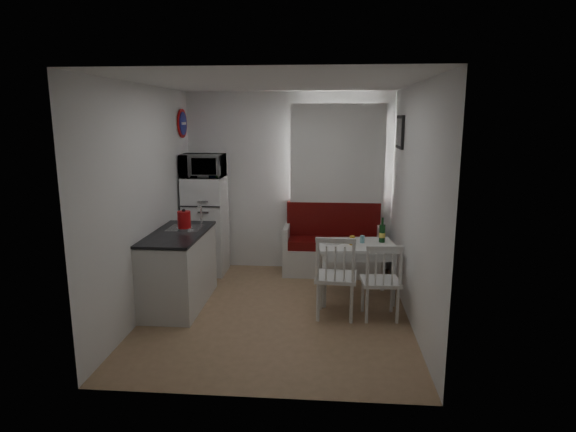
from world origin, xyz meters
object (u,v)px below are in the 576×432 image
Objects in this scene: dining_table at (356,250)px; microwave at (203,166)px; fridge at (206,225)px; wine_bottle at (382,230)px; bench at (333,250)px; chair_left at (336,269)px; kitchen_counter at (179,268)px; chair_right at (382,274)px; kettle at (184,220)px.

microwave is at bearing 151.89° from dining_table.
fridge is 4.49× the size of wine_bottle.
chair_left is at bearing -89.41° from bench.
kitchen_counter is 2.77× the size of chair_right.
kettle is (-1.82, 0.42, 0.43)m from chair_left.
fridge reaches higher than kitchen_counter.
chair_right reaches higher than dining_table.
fridge reaches higher than kettle.
microwave is (0.02, 1.19, 1.12)m from kitchen_counter.
fridge is at bearing 142.73° from chair_right.
chair_right is 2.41m from kettle.
kettle is at bearing 67.41° from kitchen_counter.
chair_right is 1.52× the size of wine_bottle.
fridge is (-1.85, 1.55, 0.10)m from chair_left.
kitchen_counter is at bearing -112.59° from kettle.
fridge is at bearing 89.10° from kitchen_counter.
chair_left is 2.57m from microwave.
bench is at bearing 34.42° from kettle.
chair_left is 2.42m from fridge.
kitchen_counter is 0.59m from kettle.
kettle is at bearing 170.77° from chair_left.
microwave reaches higher than dining_table.
kitchen_counter is 2.39m from chair_right.
microwave is at bearing 89.06° from kitchen_counter.
fridge is at bearing 90.00° from microwave.
dining_table is at bearing 6.83° from kettle.
wine_bottle is at bearing 8.26° from kettle.
kitchen_counter reaches higher than wine_bottle.
chair_left is at bearing -126.80° from wine_bottle.
chair_right is 2.97m from microwave.
microwave is at bearing 163.35° from wine_bottle.
wine_bottle reaches higher than chair_left.
wine_bottle is (0.33, 0.10, 0.24)m from dining_table.
fridge reaches higher than chair_right.
fridge is 5.58× the size of kettle.
microwave is at bearing 143.59° from chair_right.
fridge is (-2.10, 0.88, 0.07)m from dining_table.
dining_table is 2.28m from fridge.
bench is 5.65× the size of kettle.
kitchen_counter reaches higher than bench.
microwave is 1.21m from kettle.
wine_bottle is at bearing 56.97° from chair_left.
wine_bottle reaches higher than chair_right.
fridge reaches higher than bench.
dining_table is 1.73× the size of microwave.
chair_right is (0.52, -1.65, 0.21)m from bench.
chair_left reaches higher than dining_table.
chair_right is (0.25, -0.66, -0.08)m from dining_table.
fridge is at bearing 143.94° from chair_left.
dining_table is (0.27, -0.99, 0.29)m from bench.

